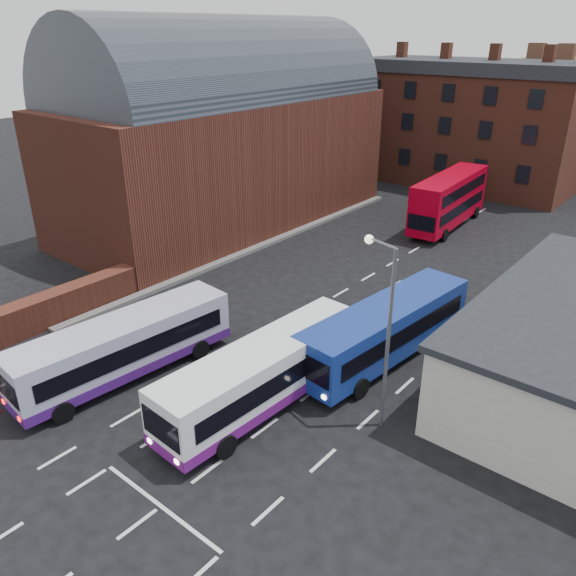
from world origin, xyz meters
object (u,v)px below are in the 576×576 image
Objects in this scene: bus_white_outbound at (124,344)px; bus_blue at (386,328)px; street_lamp at (384,320)px; bus_white_inbound at (265,371)px; bus_red_double at (449,200)px.

bus_white_outbound is 12.51m from bus_blue.
bus_white_inbound is at bearing -155.19° from street_lamp.
street_lamp is (10.97, 4.50, 3.12)m from bus_white_outbound.
bus_white_outbound is 7.01m from bus_white_inbound.
street_lamp is (8.92, -25.65, 2.54)m from bus_red_double.
bus_white_outbound is 0.98× the size of bus_blue.
bus_blue is at bearing -104.52° from bus_white_inbound.
bus_white_inbound is (6.56, 2.47, 0.03)m from bus_white_outbound.
street_lamp reaches higher than bus_white_inbound.
street_lamp reaches higher than bus_blue.
bus_white_outbound is 12.26m from street_lamp.
bus_red_double is (2.04, 30.15, 0.58)m from bus_white_outbound.
bus_blue is at bearing 117.15° from street_lamp.
bus_blue is 22.11m from bus_red_double.
street_lamp is at bearing 122.91° from bus_blue.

